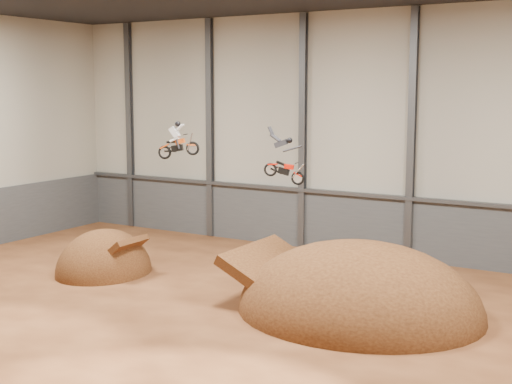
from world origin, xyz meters
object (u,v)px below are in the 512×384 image
takeoff_ramp (104,273)px  landing_ramp (359,313)px  fmx_rider_a (179,138)px  fmx_rider_b (282,156)px

takeoff_ramp → landing_ramp: (14.07, 0.53, 0.00)m
landing_ramp → fmx_rider_a: fmx_rider_a is taller
takeoff_ramp → landing_ramp: size_ratio=0.50×
fmx_rider_a → fmx_rider_b: bearing=-11.3°
fmx_rider_b → takeoff_ramp: bearing=170.4°
takeoff_ramp → fmx_rider_a: (4.98, 0.07, 7.27)m
fmx_rider_a → fmx_rider_b: 5.28m
fmx_rider_a → landing_ramp: bearing=-16.2°
takeoff_ramp → landing_ramp: landing_ramp is taller
takeoff_ramp → landing_ramp: 14.08m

